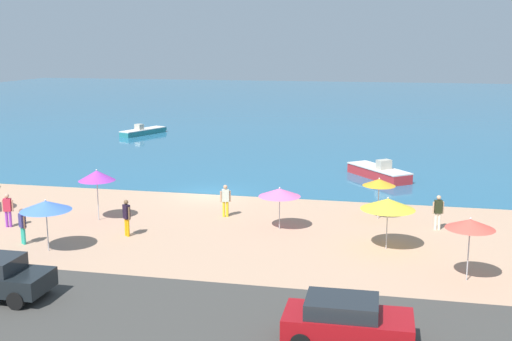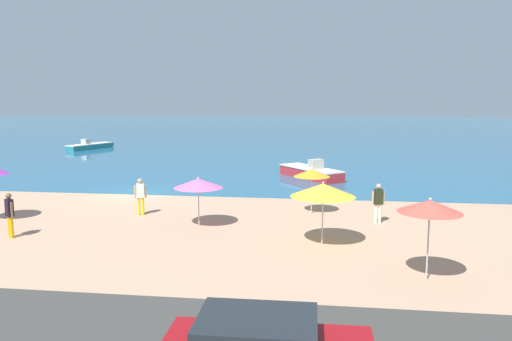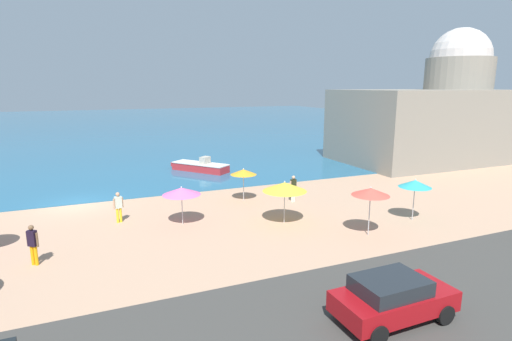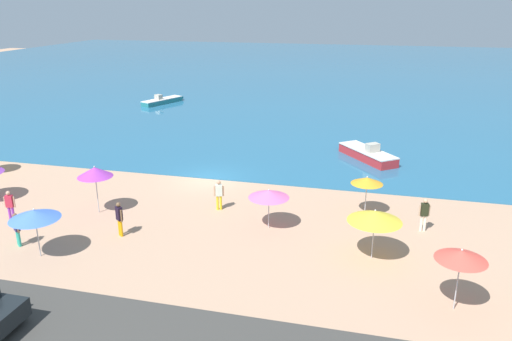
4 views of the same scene
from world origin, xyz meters
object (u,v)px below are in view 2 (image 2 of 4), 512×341
object	(u,v)px
beach_umbrella_7	(312,173)
beach_umbrella_9	(323,190)
bather_2	(10,213)
skiff_offshore	(90,146)
beach_umbrella_8	(430,206)
bather_4	(140,195)
beach_umbrella_6	(198,183)
bather_3	(378,201)
skiff_nearshore	(311,172)

from	to	relation	value
beach_umbrella_7	beach_umbrella_9	world-z (taller)	beach_umbrella_9
bather_2	skiff_offshore	size ratio (longest dim) A/B	0.32
beach_umbrella_9	beach_umbrella_8	bearing A→B (deg)	-46.42
beach_umbrella_7	bather_4	world-z (taller)	beach_umbrella_7
beach_umbrella_7	beach_umbrella_9	bearing A→B (deg)	-84.18
beach_umbrella_8	beach_umbrella_9	size ratio (longest dim) A/B	1.05
beach_umbrella_6	beach_umbrella_8	bearing A→B (deg)	-32.32
beach_umbrella_6	bather_2	xyz separation A→B (m)	(-6.92, -2.68, -0.86)
beach_umbrella_6	bather_3	size ratio (longest dim) A/B	1.22
bather_4	skiff_offshore	size ratio (longest dim) A/B	0.31
beach_umbrella_7	bather_2	bearing A→B (deg)	-154.14
bather_4	bather_2	bearing A→B (deg)	-130.80
beach_umbrella_6	beach_umbrella_8	size ratio (longest dim) A/B	0.84
skiff_nearshore	skiff_offshore	bearing A→B (deg)	145.76
beach_umbrella_8	bather_3	distance (m)	6.97
skiff_nearshore	skiff_offshore	size ratio (longest dim) A/B	0.92
beach_umbrella_9	bather_2	xyz separation A→B (m)	(-12.15, -0.68, -1.07)
skiff_offshore	bather_3	bearing A→B (deg)	-46.02
beach_umbrella_6	skiff_offshore	size ratio (longest dim) A/B	0.38
bather_2	bather_3	bearing A→B (deg)	16.06
bather_4	skiff_offshore	xyz separation A→B (m)	(-15.67, 27.36, -0.61)
beach_umbrella_6	beach_umbrella_9	size ratio (longest dim) A/B	0.88
skiff_nearshore	bather_3	bearing A→B (deg)	-74.67
bather_2	bather_3	world-z (taller)	bather_2
beach_umbrella_8	bather_3	xyz separation A→B (m)	(-0.71, 6.81, -1.29)
skiff_nearshore	beach_umbrella_6	bearing A→B (deg)	-108.87
bather_3	beach_umbrella_9	bearing A→B (deg)	-124.56
beach_umbrella_6	beach_umbrella_7	distance (m)	5.58
skiff_nearshore	skiff_offshore	world-z (taller)	skiff_nearshore
beach_umbrella_8	skiff_nearshore	distance (m)	18.90
beach_umbrella_9	skiff_nearshore	xyz separation A→B (m)	(-0.76, 15.11, -1.63)
bather_2	beach_umbrella_6	bearing A→B (deg)	21.19
bather_2	beach_umbrella_7	bearing A→B (deg)	25.86
beach_umbrella_8	bather_4	size ratio (longest dim) A/B	1.47
beach_umbrella_6	beach_umbrella_7	world-z (taller)	beach_umbrella_7
bather_4	beach_umbrella_8	bearing A→B (deg)	-30.94
beach_umbrella_7	skiff_offshore	world-z (taller)	beach_umbrella_7
bather_3	bather_2	bearing A→B (deg)	-163.94
bather_2	bather_4	xyz separation A→B (m)	(3.72, 4.31, -0.03)
beach_umbrella_9	bather_4	distance (m)	9.24
beach_umbrella_6	skiff_nearshore	bearing A→B (deg)	71.13
beach_umbrella_8	skiff_offshore	xyz separation A→B (m)	(-27.23, 34.29, -1.92)
skiff_nearshore	beach_umbrella_9	bearing A→B (deg)	-87.13
bather_4	skiff_offshore	world-z (taller)	bather_4
beach_umbrella_7	skiff_offshore	distance (m)	35.16
bather_3	bather_4	world-z (taller)	bather_3
skiff_nearshore	skiff_offshore	xyz separation A→B (m)	(-23.34, 15.88, -0.08)
beach_umbrella_9	bather_3	world-z (taller)	beach_umbrella_9
bather_2	skiff_offshore	xyz separation A→B (m)	(-11.94, 31.67, -0.64)
beach_umbrella_8	skiff_nearshore	bearing A→B (deg)	101.95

